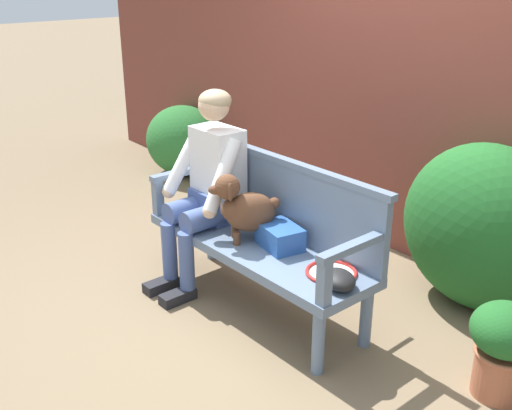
{
  "coord_description": "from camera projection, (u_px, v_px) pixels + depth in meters",
  "views": [
    {
      "loc": [
        2.6,
        -2.22,
        2.06
      ],
      "look_at": [
        0.0,
        0.0,
        0.7
      ],
      "focal_mm": 43.01,
      "sensor_mm": 36.0,
      "label": 1
    }
  ],
  "objects": [
    {
      "name": "hedge_bush_far_right",
      "position": [
        184.0,
        140.0,
        6.24
      ],
      "size": [
        0.83,
        0.73,
        0.71
      ],
      "primitive_type": "ellipsoid",
      "color": "#286B2D",
      "rests_on": "ground"
    },
    {
      "name": "sports_bag",
      "position": [
        280.0,
        236.0,
        3.69
      ],
      "size": [
        0.32,
        0.25,
        0.14
      ],
      "primitive_type": "cube",
      "rotation": [
        0.0,
        0.0,
        -0.21
      ],
      "color": "#2856A3",
      "rests_on": "garden_bench"
    },
    {
      "name": "bench_backrest",
      "position": [
        283.0,
        196.0,
        3.81
      ],
      "size": [
        1.67,
        0.06,
        0.5
      ],
      "color": "slate",
      "rests_on": "garden_bench"
    },
    {
      "name": "potted_plant",
      "position": [
        504.0,
        345.0,
        3.03
      ],
      "size": [
        0.35,
        0.35,
        0.52
      ],
      "color": "#A85B3D",
      "rests_on": "ground"
    },
    {
      "name": "dog_on_bench",
      "position": [
        244.0,
        208.0,
        3.73
      ],
      "size": [
        0.34,
        0.42,
        0.43
      ],
      "color": "brown",
      "rests_on": "garden_bench"
    },
    {
      "name": "bench_armrest_right_end",
      "position": [
        342.0,
        261.0,
        3.1
      ],
      "size": [
        0.06,
        0.51,
        0.28
      ],
      "color": "slate",
      "rests_on": "garden_bench"
    },
    {
      "name": "person_seated",
      "position": [
        208.0,
        182.0,
        3.99
      ],
      "size": [
        0.56,
        0.65,
        1.32
      ],
      "color": "black",
      "rests_on": "ground"
    },
    {
      "name": "tennis_racket",
      "position": [
        335.0,
        271.0,
        3.41
      ],
      "size": [
        0.29,
        0.56,
        0.03
      ],
      "color": "red",
      "rests_on": "garden_bench"
    },
    {
      "name": "brick_garden_fence",
      "position": [
        414.0,
        92.0,
        4.39
      ],
      "size": [
        8.0,
        0.3,
        2.38
      ],
      "primitive_type": "cube",
      "color": "brown",
      "rests_on": "ground"
    },
    {
      "name": "ground_plane",
      "position": [
        256.0,
        305.0,
        3.94
      ],
      "size": [
        40.0,
        40.0,
        0.0
      ],
      "primitive_type": "plane",
      "color": "#7A664C"
    },
    {
      "name": "hedge_bush_mid_left",
      "position": [
        484.0,
        228.0,
        3.77
      ],
      "size": [
        1.07,
        0.74,
        1.06
      ],
      "primitive_type": "ellipsoid",
      "color": "#1E5B23",
      "rests_on": "ground"
    },
    {
      "name": "bench_armrest_left_end",
      "position": [
        173.0,
        183.0,
        4.19
      ],
      "size": [
        0.06,
        0.51,
        0.28
      ],
      "color": "slate",
      "rests_on": "garden_bench"
    },
    {
      "name": "garden_bench",
      "position": [
        256.0,
        251.0,
        3.79
      ],
      "size": [
        1.63,
        0.51,
        0.45
      ],
      "color": "slate",
      "rests_on": "ground"
    },
    {
      "name": "baseball_glove",
      "position": [
        339.0,
        279.0,
        3.24
      ],
      "size": [
        0.27,
        0.25,
        0.09
      ],
      "primitive_type": "ellipsoid",
      "rotation": [
        0.0,
        0.0,
        -0.47
      ],
      "color": "black",
      "rests_on": "garden_bench"
    }
  ]
}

